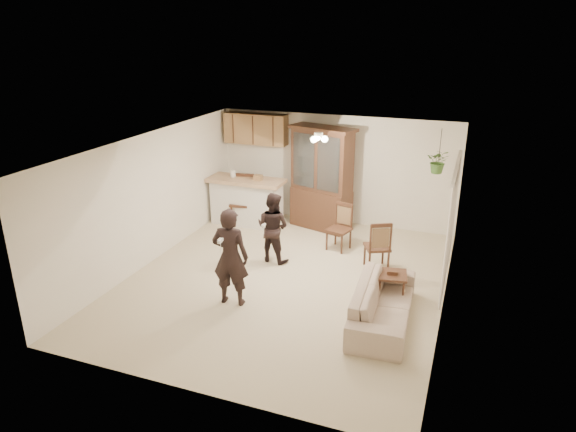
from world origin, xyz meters
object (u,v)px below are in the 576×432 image
(side_table, at_px, (391,287))
(chair_hutch_left, at_px, (339,237))
(china_hutch, at_px, (322,179))
(adult, at_px, (230,253))
(chair_hutch_right, at_px, (377,255))
(sofa, at_px, (383,300))
(chair_bar, at_px, (243,211))
(child, at_px, (273,228))

(side_table, xyz_separation_m, chair_hutch_left, (-1.39, 1.81, 0.00))
(china_hutch, distance_m, side_table, 3.66)
(adult, distance_m, chair_hutch_right, 2.98)
(sofa, bearing_deg, chair_bar, 48.23)
(adult, distance_m, chair_hutch_left, 3.02)
(china_hutch, distance_m, chair_bar, 1.98)
(sofa, xyz_separation_m, china_hutch, (-2.08, 3.51, 0.78))
(china_hutch, height_order, chair_hutch_left, china_hutch)
(side_table, bearing_deg, sofa, -91.68)
(sofa, height_order, side_table, sofa)
(chair_hutch_right, bearing_deg, child, -16.86)
(sofa, xyz_separation_m, side_table, (0.02, 0.64, -0.10))
(sofa, bearing_deg, china_hutch, 27.48)
(chair_hutch_right, bearing_deg, adult, 20.10)
(chair_hutch_right, bearing_deg, china_hutch, -72.93)
(sofa, height_order, adult, adult)
(chair_bar, bearing_deg, sofa, -49.68)
(chair_hutch_right, bearing_deg, chair_hutch_left, -61.26)
(adult, height_order, chair_bar, adult)
(sofa, height_order, chair_hutch_right, chair_hutch_right)
(sofa, height_order, child, child)
(china_hutch, bearing_deg, chair_hutch_left, -40.11)
(adult, relative_size, chair_bar, 1.55)
(adult, xyz_separation_m, side_table, (2.47, 0.94, -0.63))
(china_hutch, bearing_deg, child, -83.83)
(chair_hutch_right, bearing_deg, side_table, 85.33)
(side_table, height_order, chair_bar, chair_bar)
(child, height_order, chair_hutch_right, child)
(sofa, distance_m, chair_hutch_left, 2.81)
(chair_bar, xyz_separation_m, chair_hutch_left, (2.46, -0.61, -0.05))
(china_hutch, height_order, chair_bar, china_hutch)
(chair_hutch_left, bearing_deg, sofa, -45.63)
(child, relative_size, china_hutch, 0.58)
(child, distance_m, chair_hutch_left, 1.50)
(chair_bar, height_order, chair_hutch_left, chair_bar)
(child, bearing_deg, chair_bar, -39.28)
(side_table, relative_size, chair_bar, 0.50)
(china_hutch, relative_size, chair_bar, 2.00)
(child, bearing_deg, chair_hutch_right, -160.83)
(sofa, distance_m, chair_bar, 4.90)
(side_table, bearing_deg, chair_hutch_right, 112.04)
(child, height_order, side_table, child)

